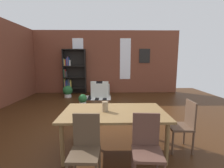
{
  "coord_description": "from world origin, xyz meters",
  "views": [
    {
      "loc": [
        0.37,
        -3.89,
        1.68
      ],
      "look_at": [
        0.47,
        1.46,
        0.88
      ],
      "focal_mm": 24.98,
      "sensor_mm": 36.0,
      "label": 1
    }
  ],
  "objects_px": {
    "dining_chair_near_left": "(85,147)",
    "potted_plant_corner": "(83,100)",
    "vase_on_table": "(105,106)",
    "dining_chair_head_right": "(184,124)",
    "armchair_white": "(100,91)",
    "dining_chair_near_right": "(147,146)",
    "dining_table": "(114,115)",
    "potted_plant_by_shelf": "(68,91)",
    "bookshelf_tall": "(73,72)"
  },
  "relations": [
    {
      "from": "dining_chair_near_left",
      "to": "potted_plant_by_shelf",
      "type": "distance_m",
      "value": 5.35
    },
    {
      "from": "dining_chair_head_right",
      "to": "potted_plant_by_shelf",
      "type": "relative_size",
      "value": 1.73
    },
    {
      "from": "dining_chair_near_right",
      "to": "dining_chair_head_right",
      "type": "xyz_separation_m",
      "value": [
        0.88,
        0.76,
        0.0
      ]
    },
    {
      "from": "dining_chair_near_right",
      "to": "potted_plant_by_shelf",
      "type": "bearing_deg",
      "value": 115.39
    },
    {
      "from": "armchair_white",
      "to": "dining_chair_head_right",
      "type": "bearing_deg",
      "value": -68.26
    },
    {
      "from": "dining_chair_near_right",
      "to": "potted_plant_by_shelf",
      "type": "height_order",
      "value": "dining_chair_near_right"
    },
    {
      "from": "dining_table",
      "to": "bookshelf_tall",
      "type": "relative_size",
      "value": 0.83
    },
    {
      "from": "dining_table",
      "to": "dining_chair_near_left",
      "type": "relative_size",
      "value": 1.97
    },
    {
      "from": "dining_chair_near_right",
      "to": "potted_plant_by_shelf",
      "type": "xyz_separation_m",
      "value": [
        -2.43,
        5.11,
        -0.22
      ]
    },
    {
      "from": "dining_table",
      "to": "dining_chair_head_right",
      "type": "bearing_deg",
      "value": -0.12
    },
    {
      "from": "potted_plant_corner",
      "to": "armchair_white",
      "type": "bearing_deg",
      "value": 72.35
    },
    {
      "from": "dining_chair_near_right",
      "to": "dining_chair_near_left",
      "type": "bearing_deg",
      "value": 179.99
    },
    {
      "from": "dining_chair_head_right",
      "to": "armchair_white",
      "type": "relative_size",
      "value": 1.09
    },
    {
      "from": "bookshelf_tall",
      "to": "vase_on_table",
      "type": "bearing_deg",
      "value": -71.23
    },
    {
      "from": "dining_chair_head_right",
      "to": "dining_table",
      "type": "bearing_deg",
      "value": 179.88
    },
    {
      "from": "dining_table",
      "to": "potted_plant_by_shelf",
      "type": "distance_m",
      "value": 4.8
    },
    {
      "from": "armchair_white",
      "to": "dining_table",
      "type": "bearing_deg",
      "value": -83.74
    },
    {
      "from": "potted_plant_by_shelf",
      "to": "potted_plant_corner",
      "type": "height_order",
      "value": "potted_plant_by_shelf"
    },
    {
      "from": "dining_chair_near_left",
      "to": "armchair_white",
      "type": "xyz_separation_m",
      "value": [
        -0.08,
        5.29,
        -0.23
      ]
    },
    {
      "from": "vase_on_table",
      "to": "potted_plant_corner",
      "type": "xyz_separation_m",
      "value": [
        -0.89,
        2.78,
        -0.59
      ]
    },
    {
      "from": "vase_on_table",
      "to": "dining_chair_head_right",
      "type": "xyz_separation_m",
      "value": [
        1.47,
        -0.0,
        -0.34
      ]
    },
    {
      "from": "dining_table",
      "to": "dining_chair_head_right",
      "type": "xyz_separation_m",
      "value": [
        1.31,
        -0.0,
        -0.17
      ]
    },
    {
      "from": "vase_on_table",
      "to": "potted_plant_by_shelf",
      "type": "relative_size",
      "value": 0.33
    },
    {
      "from": "dining_table",
      "to": "vase_on_table",
      "type": "xyz_separation_m",
      "value": [
        -0.16,
        0.0,
        0.17
      ]
    },
    {
      "from": "dining_chair_near_left",
      "to": "armchair_white",
      "type": "distance_m",
      "value": 5.3
    },
    {
      "from": "potted_plant_by_shelf",
      "to": "potted_plant_corner",
      "type": "relative_size",
      "value": 1.15
    },
    {
      "from": "dining_chair_near_right",
      "to": "dining_chair_near_left",
      "type": "distance_m",
      "value": 0.84
    },
    {
      "from": "dining_chair_near_left",
      "to": "dining_chair_head_right",
      "type": "bearing_deg",
      "value": 23.89
    },
    {
      "from": "armchair_white",
      "to": "potted_plant_corner",
      "type": "xyz_separation_m",
      "value": [
        -0.55,
        -1.74,
        -0.02
      ]
    },
    {
      "from": "dining_chair_near_right",
      "to": "potted_plant_corner",
      "type": "xyz_separation_m",
      "value": [
        -1.48,
        3.55,
        -0.25
      ]
    },
    {
      "from": "dining_table",
      "to": "dining_chair_near_left",
      "type": "xyz_separation_m",
      "value": [
        -0.42,
        -0.77,
        -0.17
      ]
    },
    {
      "from": "bookshelf_tall",
      "to": "armchair_white",
      "type": "bearing_deg",
      "value": -26.25
    },
    {
      "from": "dining_table",
      "to": "dining_chair_near_right",
      "type": "relative_size",
      "value": 1.97
    },
    {
      "from": "armchair_white",
      "to": "potted_plant_by_shelf",
      "type": "distance_m",
      "value": 1.51
    },
    {
      "from": "dining_table",
      "to": "dining_chair_head_right",
      "type": "height_order",
      "value": "dining_chair_head_right"
    },
    {
      "from": "bookshelf_tall",
      "to": "potted_plant_by_shelf",
      "type": "height_order",
      "value": "bookshelf_tall"
    },
    {
      "from": "potted_plant_corner",
      "to": "dining_table",
      "type": "bearing_deg",
      "value": -69.3
    },
    {
      "from": "dining_table",
      "to": "armchair_white",
      "type": "distance_m",
      "value": 4.57
    },
    {
      "from": "dining_table",
      "to": "dining_chair_near_left",
      "type": "distance_m",
      "value": 0.89
    },
    {
      "from": "dining_chair_near_left",
      "to": "potted_plant_by_shelf",
      "type": "bearing_deg",
      "value": 107.2
    },
    {
      "from": "dining_table",
      "to": "vase_on_table",
      "type": "relative_size",
      "value": 10.3
    },
    {
      "from": "vase_on_table",
      "to": "bookshelf_tall",
      "type": "height_order",
      "value": "bookshelf_tall"
    },
    {
      "from": "vase_on_table",
      "to": "potted_plant_corner",
      "type": "relative_size",
      "value": 0.38
    },
    {
      "from": "bookshelf_tall",
      "to": "dining_chair_near_right",
      "type": "bearing_deg",
      "value": -68.46
    },
    {
      "from": "dining_table",
      "to": "bookshelf_tall",
      "type": "height_order",
      "value": "bookshelf_tall"
    },
    {
      "from": "dining_table",
      "to": "dining_chair_near_left",
      "type": "bearing_deg",
      "value": -118.55
    },
    {
      "from": "dining_chair_near_left",
      "to": "bookshelf_tall",
      "type": "height_order",
      "value": "bookshelf_tall"
    },
    {
      "from": "dining_chair_head_right",
      "to": "potted_plant_corner",
      "type": "xyz_separation_m",
      "value": [
        -2.36,
        2.78,
        -0.25
      ]
    },
    {
      "from": "dining_chair_near_left",
      "to": "potted_plant_corner",
      "type": "distance_m",
      "value": 3.61
    },
    {
      "from": "vase_on_table",
      "to": "dining_chair_near_left",
      "type": "height_order",
      "value": "dining_chair_near_left"
    }
  ]
}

